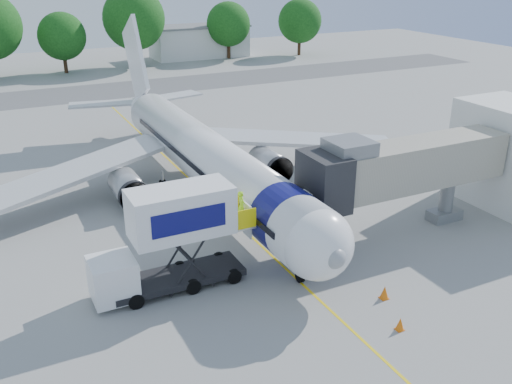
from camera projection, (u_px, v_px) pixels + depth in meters
name	position (u px, v px, depth m)	size (l,w,h in m)	color
ground	(228.00, 215.00, 38.37)	(160.00, 160.00, 0.00)	#979795
guidance_line	(228.00, 215.00, 38.37)	(0.15, 70.00, 0.01)	yellow
taxiway_strip	(96.00, 92.00, 73.12)	(120.00, 10.00, 0.01)	#59595B
aircraft	(204.00, 156.00, 40.65)	(34.17, 37.73, 11.35)	white
jet_bridge	(396.00, 168.00, 34.20)	(13.90, 3.20, 6.60)	#A39D8B
catering_hiloader	(170.00, 241.00, 28.94)	(8.50, 2.44, 5.50)	black
ground_tug	(329.00, 356.00, 23.67)	(3.72, 2.14, 1.43)	white
safety_cone_a	(384.00, 293.00, 28.90)	(0.45, 0.45, 0.72)	orange
safety_cone_b	(400.00, 324.00, 26.47)	(0.41, 0.41, 0.65)	orange
outbuilding_right	(199.00, 41.00, 97.68)	(16.40, 7.40, 5.30)	silver
tree_d	(62.00, 36.00, 83.08)	(6.90, 6.90, 8.79)	#382314
tree_e	(134.00, 19.00, 86.98)	(9.44, 9.44, 12.04)	#382314
tree_f	(228.00, 24.00, 94.99)	(7.29, 7.29, 9.30)	#382314
tree_g	(300.00, 21.00, 98.31)	(7.46, 7.46, 9.52)	#382314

